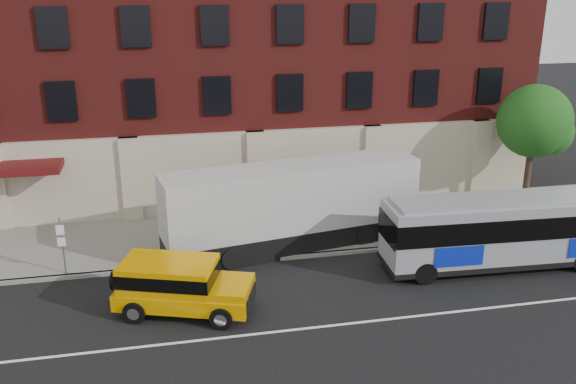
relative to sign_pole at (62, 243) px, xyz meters
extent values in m
plane|color=black|center=(8.50, -6.15, -1.45)|extent=(120.00, 120.00, 0.00)
cube|color=gray|center=(8.50, 2.85, -1.38)|extent=(60.00, 6.00, 0.15)
cube|color=gray|center=(8.50, -0.15, -1.38)|extent=(60.00, 0.25, 0.15)
cube|color=white|center=(8.50, -5.65, -1.45)|extent=(60.00, 0.12, 0.01)
cube|color=maroon|center=(8.50, 10.85, 6.20)|extent=(30.00, 10.00, 15.00)
cube|color=beige|center=(8.50, 5.70, 0.70)|extent=(30.00, 0.35, 4.00)
cube|color=#4E0E0F|center=(-2.50, 4.85, 1.80)|extent=(4.20, 2.20, 0.30)
cube|color=beige|center=(2.50, 5.60, 0.70)|extent=(0.90, 0.55, 4.00)
cube|color=beige|center=(8.50, 5.60, 0.70)|extent=(0.90, 0.55, 4.00)
cube|color=beige|center=(14.50, 5.60, 0.70)|extent=(0.90, 0.55, 4.00)
cube|color=beige|center=(20.50, 5.60, 0.70)|extent=(0.90, 0.55, 4.00)
cube|color=black|center=(-0.25, 5.77, 4.50)|extent=(1.30, 0.20, 1.80)
cube|color=black|center=(3.25, 5.77, 4.50)|extent=(1.30, 0.20, 1.80)
cube|color=black|center=(6.75, 5.77, 4.50)|extent=(1.30, 0.20, 1.80)
cube|color=black|center=(10.25, 5.77, 4.50)|extent=(1.30, 0.20, 1.80)
cube|color=black|center=(13.75, 5.77, 4.50)|extent=(1.30, 0.20, 1.80)
cube|color=black|center=(17.25, 5.77, 4.50)|extent=(1.30, 0.20, 1.80)
cube|color=black|center=(20.75, 5.77, 4.50)|extent=(1.30, 0.20, 1.80)
cube|color=black|center=(-0.25, 5.77, 7.70)|extent=(1.30, 0.20, 1.80)
cube|color=black|center=(3.25, 5.77, 7.70)|extent=(1.30, 0.20, 1.80)
cube|color=black|center=(6.75, 5.77, 7.70)|extent=(1.30, 0.20, 1.80)
cube|color=black|center=(10.25, 5.77, 7.70)|extent=(1.30, 0.20, 1.80)
cube|color=black|center=(13.75, 5.77, 7.70)|extent=(1.30, 0.20, 1.80)
cube|color=black|center=(17.25, 5.77, 7.70)|extent=(1.30, 0.20, 1.80)
cube|color=black|center=(20.75, 5.77, 7.70)|extent=(1.30, 0.20, 1.80)
cube|color=black|center=(-2.00, 5.63, 0.30)|extent=(2.60, 0.15, 2.80)
cube|color=black|center=(4.00, 5.63, 0.30)|extent=(2.60, 0.15, 2.80)
cube|color=black|center=(10.00, 5.63, 0.30)|extent=(2.60, 0.15, 2.80)
cube|color=black|center=(16.00, 5.63, 0.30)|extent=(2.60, 0.15, 2.80)
cylinder|color=gray|center=(0.00, 0.05, -0.20)|extent=(0.07, 0.07, 2.50)
cube|color=white|center=(0.00, -0.10, 0.60)|extent=(0.30, 0.03, 0.40)
cube|color=white|center=(0.00, -0.10, 0.10)|extent=(0.30, 0.03, 0.35)
cylinder|color=#332419|center=(22.00, 3.35, 0.20)|extent=(0.32, 0.32, 3.00)
sphere|color=#154C16|center=(22.00, 3.35, 3.10)|extent=(3.60, 3.60, 3.60)
sphere|color=#154C16|center=(22.70, 2.95, 2.60)|extent=(2.20, 2.20, 2.20)
sphere|color=#154C16|center=(21.40, 3.75, 2.70)|extent=(2.00, 2.00, 2.00)
cube|color=#92939B|center=(17.81, -2.58, 0.14)|extent=(10.83, 2.71, 2.55)
cube|color=black|center=(17.81, -2.58, -1.05)|extent=(10.87, 2.76, 0.22)
cube|color=#92939B|center=(17.81, -2.58, 1.46)|extent=(10.28, 2.42, 0.11)
cube|color=black|center=(17.81, -2.58, 0.56)|extent=(10.90, 2.78, 0.89)
cube|color=#0B20AD|center=(14.90, -3.60, -0.33)|extent=(1.97, 0.12, 0.81)
cube|color=#0B20AD|center=(20.55, -1.56, -0.33)|extent=(1.97, 0.12, 0.81)
cylinder|color=black|center=(13.66, -3.41, -1.00)|extent=(0.91, 0.31, 0.89)
cylinder|color=black|center=(13.75, -1.39, -1.00)|extent=(0.91, 0.31, 0.89)
cylinder|color=black|center=(20.36, -1.68, -1.00)|extent=(0.91, 0.31, 0.89)
cube|color=#F1A200|center=(4.50, -3.66, -0.82)|extent=(5.08, 3.39, 0.59)
cube|color=#F1A200|center=(3.99, -3.49, -0.03)|extent=(3.68, 2.87, 0.98)
cube|color=black|center=(3.99, -3.49, 0.02)|extent=(3.73, 2.92, 0.49)
cube|color=#F1A200|center=(6.02, -4.20, -0.38)|extent=(2.00, 2.24, 0.29)
cube|color=black|center=(6.73, -4.44, -0.77)|extent=(0.57, 1.50, 0.54)
cylinder|color=black|center=(2.15, -2.84, -0.38)|extent=(0.45, 0.77, 0.74)
cylinder|color=black|center=(5.62, -5.07, -1.06)|extent=(0.83, 0.52, 0.78)
cylinder|color=silver|center=(5.62, -5.07, -1.06)|extent=(0.50, 0.42, 0.43)
cylinder|color=black|center=(6.25, -3.26, -1.06)|extent=(0.83, 0.52, 0.78)
cylinder|color=silver|center=(6.25, -3.26, -1.06)|extent=(0.50, 0.42, 0.43)
cylinder|color=black|center=(2.75, -4.07, -1.06)|extent=(0.83, 0.52, 0.78)
cylinder|color=silver|center=(2.75, -4.07, -1.06)|extent=(0.50, 0.42, 0.43)
cylinder|color=black|center=(3.38, -2.26, -1.06)|extent=(0.83, 0.52, 0.78)
cylinder|color=silver|center=(3.38, -2.26, -1.06)|extent=(0.50, 0.42, 0.43)
cube|color=black|center=(9.36, 1.00, -0.94)|extent=(11.38, 4.14, 1.02)
cube|color=silver|center=(9.36, 1.00, 0.92)|extent=(11.38, 4.17, 2.70)
cylinder|color=black|center=(5.43, -0.78, -0.99)|extent=(0.96, 0.42, 0.93)
cylinder|color=black|center=(5.06, 1.33, -0.99)|extent=(0.96, 0.42, 0.93)
cylinder|color=black|center=(6.53, -0.59, -0.99)|extent=(0.96, 0.42, 0.93)
cylinder|color=black|center=(6.16, 1.52, -0.99)|extent=(0.96, 0.42, 0.93)
cylinder|color=black|center=(12.57, 0.48, -0.99)|extent=(0.96, 0.42, 0.93)
cylinder|color=black|center=(12.20, 2.59, -0.99)|extent=(0.96, 0.42, 0.93)
cylinder|color=black|center=(13.67, 0.67, -0.99)|extent=(0.96, 0.42, 0.93)
cylinder|color=black|center=(13.30, 2.78, -0.99)|extent=(0.96, 0.42, 0.93)
camera|label=1|loc=(4.09, -23.43, 9.77)|focal=38.76mm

